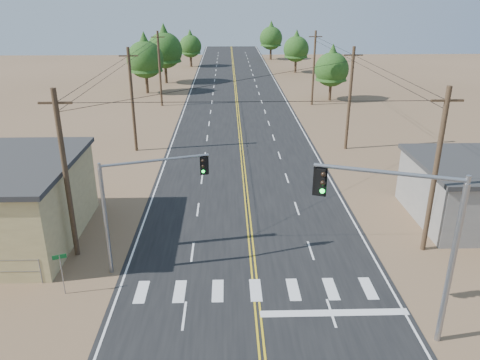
{
  "coord_description": "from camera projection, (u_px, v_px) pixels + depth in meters",
  "views": [
    {
      "loc": [
        -1.41,
        -12.71,
        14.59
      ],
      "look_at": [
        -0.63,
        14.98,
        3.5
      ],
      "focal_mm": 35.0,
      "sensor_mm": 36.0,
      "label": 1
    }
  ],
  "objects": [
    {
      "name": "tree_left_mid",
      "position": [
        164.0,
        47.0,
        79.49
      ],
      "size": [
        6.02,
        6.02,
        10.03
      ],
      "color": "#3F2D1E",
      "rests_on": "ground"
    },
    {
      "name": "tree_left_far",
      "position": [
        190.0,
        44.0,
        98.07
      ],
      "size": [
        4.61,
        4.61,
        7.69
      ],
      "color": "#3F2D1E",
      "rests_on": "ground"
    },
    {
      "name": "tree_right_mid",
      "position": [
        296.0,
        46.0,
        90.58
      ],
      "size": [
        4.92,
        4.92,
        8.2
      ],
      "color": "#3F2D1E",
      "rests_on": "ground"
    },
    {
      "name": "utility_pole_right_far",
      "position": [
        314.0,
        68.0,
        63.88
      ],
      "size": [
        1.8,
        0.3,
        10.0
      ],
      "color": "#4C3826",
      "rests_on": "ground"
    },
    {
      "name": "utility_pole_right_near",
      "position": [
        436.0,
        171.0,
        26.76
      ],
      "size": [
        1.8,
        0.3,
        10.0
      ],
      "color": "#4C3826",
      "rests_on": "ground"
    },
    {
      "name": "tree_left_near",
      "position": [
        145.0,
        56.0,
        71.31
      ],
      "size": [
        5.61,
        5.61,
        9.35
      ],
      "color": "#3F2D1E",
      "rests_on": "ground"
    },
    {
      "name": "tree_right_near",
      "position": [
        332.0,
        66.0,
        66.73
      ],
      "size": [
        4.84,
        4.84,
        8.06
      ],
      "color": "#3F2D1E",
      "rests_on": "ground"
    },
    {
      "name": "road",
      "position": [
        242.0,
        156.0,
        45.09
      ],
      "size": [
        15.0,
        200.0,
        0.02
      ],
      "primitive_type": "cube",
      "color": "black",
      "rests_on": "ground"
    },
    {
      "name": "tree_right_far",
      "position": [
        271.0,
        36.0,
        108.71
      ],
      "size": [
        5.28,
        5.28,
        8.79
      ],
      "color": "#3F2D1E",
      "rests_on": "ground"
    },
    {
      "name": "signal_mast_right",
      "position": [
        413.0,
        229.0,
        19.66
      ],
      "size": [
        5.88,
        2.23,
        7.98
      ],
      "rotation": [
        0.0,
        0.0,
        -0.33
      ],
      "color": "gray",
      "rests_on": "ground"
    },
    {
      "name": "utility_pole_left_near",
      "position": [
        66.0,
        175.0,
        26.21
      ],
      "size": [
        1.8,
        0.3,
        10.0
      ],
      "color": "#4C3826",
      "rests_on": "ground"
    },
    {
      "name": "signal_mast_left",
      "position": [
        136.0,
        196.0,
        25.18
      ],
      "size": [
        5.67,
        1.92,
        6.51
      ],
      "rotation": [
        0.0,
        0.0,
        0.3
      ],
      "color": "gray",
      "rests_on": "ground"
    },
    {
      "name": "utility_pole_left_far",
      "position": [
        160.0,
        68.0,
        63.33
      ],
      "size": [
        1.8,
        0.3,
        10.0
      ],
      "color": "#4C3826",
      "rests_on": "ground"
    },
    {
      "name": "utility_pole_right_mid",
      "position": [
        350.0,
        98.0,
        45.32
      ],
      "size": [
        1.8,
        0.3,
        10.0
      ],
      "color": "#4C3826",
      "rests_on": "ground"
    },
    {
      "name": "street_sign",
      "position": [
        61.0,
        268.0,
        23.84
      ],
      "size": [
        0.66,
        0.27,
        2.33
      ],
      "rotation": [
        0.0,
        0.0,
        0.36
      ],
      "color": "gray",
      "rests_on": "ground"
    },
    {
      "name": "utility_pole_left_mid",
      "position": [
        132.0,
        100.0,
        44.77
      ],
      "size": [
        1.8,
        0.3,
        10.0
      ],
      "color": "#4C3826",
      "rests_on": "ground"
    }
  ]
}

